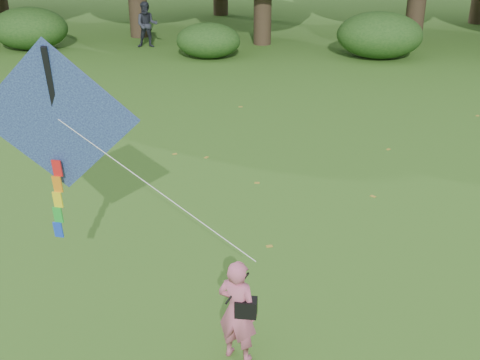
# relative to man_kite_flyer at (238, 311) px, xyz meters

# --- Properties ---
(ground) EXTENTS (100.00, 100.00, 0.00)m
(ground) POSITION_rel_man_kite_flyer_xyz_m (0.65, 0.77, -0.80)
(ground) COLOR #265114
(ground) RESTS_ON ground
(man_kite_flyer) EXTENTS (0.68, 0.56, 1.60)m
(man_kite_flyer) POSITION_rel_man_kite_flyer_xyz_m (0.00, 0.00, 0.00)
(man_kite_flyer) COLOR #C15B77
(man_kite_flyer) RESTS_ON ground
(bystander_left) EXTENTS (1.08, 0.91, 1.98)m
(bystander_left) POSITION_rel_man_kite_flyer_xyz_m (-6.35, 19.51, 0.19)
(bystander_left) COLOR #262933
(bystander_left) RESTS_ON ground
(crossbody_bag) EXTENTS (0.43, 0.20, 0.67)m
(crossbody_bag) POSITION_rel_man_kite_flyer_xyz_m (0.12, -0.03, 0.11)
(crossbody_bag) COLOR black
(crossbody_bag) RESTS_ON ground
(flying_kite) EXTENTS (4.10, 1.33, 3.12)m
(flying_kite) POSITION_rel_man_kite_flyer_xyz_m (-2.66, 0.94, 2.33)
(flying_kite) COLOR #2634A5
(flying_kite) RESTS_ON ground
(shrub_band) EXTENTS (39.15, 3.22, 1.88)m
(shrub_band) POSITION_rel_man_kite_flyer_xyz_m (-0.08, 18.38, 0.06)
(shrub_band) COLOR #264919
(shrub_band) RESTS_ON ground
(fallen_leaves) EXTENTS (9.39, 13.89, 0.01)m
(fallen_leaves) POSITION_rel_man_kite_flyer_xyz_m (0.39, 5.73, -0.80)
(fallen_leaves) COLOR olive
(fallen_leaves) RESTS_ON ground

